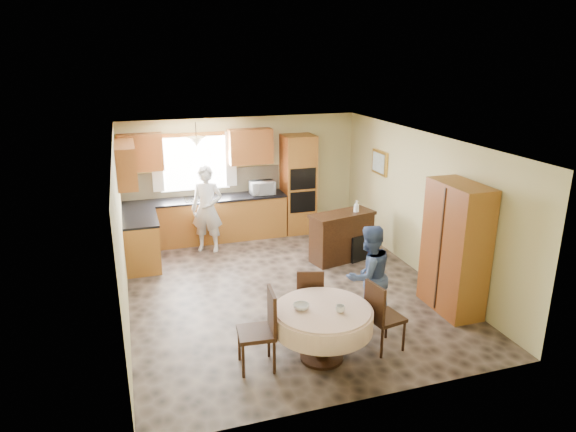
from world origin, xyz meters
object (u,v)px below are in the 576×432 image
Objects in this scene: chair_left at (263,326)px; cupboard at (455,248)px; person_sink at (207,209)px; sideboard at (342,238)px; dining_table at (322,320)px; chair_right at (381,313)px; chair_back at (310,295)px; person_dining at (368,276)px; oven_tower at (298,184)px.

cupboard is at bearing 106.17° from chair_left.
cupboard is 1.16× the size of person_sink.
dining_table is (-1.55, -2.96, 0.12)m from sideboard.
cupboard is at bearing -76.26° from chair_right.
cupboard is 1.56× the size of dining_table.
person_dining reaches higher than chair_back.
dining_table is at bearing 77.40° from chair_right.
person_sink reaches higher than chair_back.
chair_back is 0.88m from person_dining.
chair_right is 4.54m from person_sink.
oven_tower is 1.07× the size of cupboard.
chair_back is 1.07m from chair_right.
oven_tower is 4.19m from chair_back.
person_dining is (0.95, 0.65, 0.19)m from dining_table.
chair_right is 0.73m from person_dining.
dining_table is at bearing -105.25° from oven_tower.
oven_tower is 4.86m from chair_right.
person_sink is at bearing 9.90° from chair_right.
chair_left is 1.13× the size of chair_back.
sideboard is at bearing -117.06° from person_dining.
chair_back is at bearing -106.57° from oven_tower.
chair_left is at bearing 55.99° from chair_back.
chair_right is (-1.57, -0.70, -0.46)m from cupboard.
person_dining is at bearing -39.60° from person_sink.
chair_back is (-1.18, -3.98, -0.55)m from oven_tower.
person_sink is (-3.13, 3.55, -0.14)m from cupboard.
chair_left is at bearing 6.28° from person_dining.
chair_right is 0.65× the size of person_dining.
chair_left is at bearing -169.19° from cupboard.
cupboard is at bearing -83.10° from sideboard.
dining_table is 0.80m from chair_back.
dining_table is at bearing -164.29° from cupboard.
person_sink is (-1.56, 4.25, 0.32)m from chair_right.
person_dining reaches higher than chair_left.
person_sink is (0.00, 4.15, 0.29)m from chair_left.
person_dining is (-1.42, -0.02, -0.24)m from cupboard.
chair_left is (-3.13, -0.60, -0.42)m from cupboard.
person_sink reaches higher than dining_table.
oven_tower is at bearing -16.21° from chair_right.
chair_back is at bearing 176.76° from cupboard.
sideboard is 3.71m from chair_left.
sideboard is at bearing -24.30° from chair_right.
oven_tower is 4.24m from cupboard.
oven_tower reaches higher than chair_left.
chair_left reaches higher than chair_back.
cupboard is 1.32× the size of person_dining.
person_dining reaches higher than dining_table.
chair_left is (-2.31, -2.90, 0.13)m from sideboard.
cupboard is 1.78m from chair_right.
cupboard is at bearing -75.39° from oven_tower.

